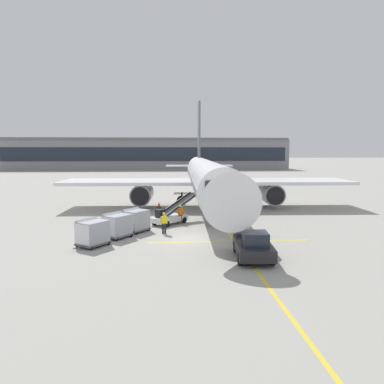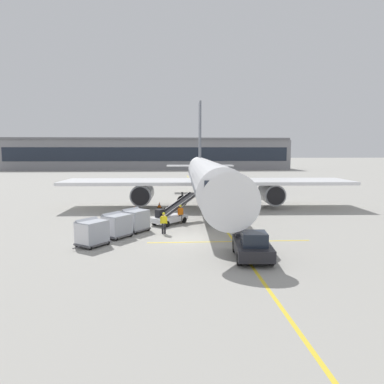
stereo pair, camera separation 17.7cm
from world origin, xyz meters
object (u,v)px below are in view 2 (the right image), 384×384
baggage_cart_lead (135,220)px  ground_crew_by_carts (180,213)px  baggage_cart_third (92,232)px  ground_crew_by_loader (164,222)px  baggage_cart_second (116,225)px  belt_loader (171,215)px  safety_cone_engine_keepout (134,210)px  safety_cone_wingtip (159,205)px  parked_airplane (207,177)px  pushback_tug (252,246)px

baggage_cart_lead → ground_crew_by_carts: baggage_cart_lead is taller
baggage_cart_third → ground_crew_by_loader: size_ratio=1.53×
baggage_cart_lead → baggage_cart_second: size_ratio=1.00×
belt_loader → baggage_cart_second: belt_loader is taller
ground_crew_by_carts → safety_cone_engine_keepout: 7.71m
baggage_cart_second → ground_crew_by_loader: bearing=16.3°
belt_loader → baggage_cart_lead: size_ratio=1.85×
ground_crew_by_loader → safety_cone_engine_keepout: size_ratio=2.37×
baggage_cart_second → ground_crew_by_carts: bearing=44.5°
baggage_cart_lead → safety_cone_wingtip: size_ratio=4.07×
safety_cone_engine_keepout → ground_crew_by_loader: bearing=-71.8°
safety_cone_wingtip → ground_crew_by_carts: bearing=-77.1°
parked_airplane → pushback_tug: size_ratio=9.53×
pushback_tug → safety_cone_wingtip: size_ratio=6.95×
baggage_cart_second → baggage_cart_lead: bearing=58.1°
baggage_cart_third → safety_cone_wingtip: (4.27, 16.80, -0.68)m
baggage_cart_third → ground_crew_by_carts: baggage_cart_third is taller
belt_loader → pushback_tug: belt_loader is taller
parked_airplane → ground_crew_by_loader: 14.74m
belt_loader → safety_cone_wingtip: 9.40m
parked_airplane → pushback_tug: parked_airplane is taller
baggage_cart_lead → pushback_tug: size_ratio=0.58×
baggage_cart_second → baggage_cart_third: bearing=-120.0°
baggage_cart_third → baggage_cart_lead: bearing=59.1°
baggage_cart_second → ground_crew_by_loader: 3.75m
parked_airplane → baggage_cart_third: size_ratio=16.31×
baggage_cart_third → ground_crew_by_carts: 9.77m
belt_loader → pushback_tug: (4.92, -11.21, 0.01)m
pushback_tug → safety_cone_engine_keepout: size_ratio=6.20×
baggage_cart_lead → baggage_cart_second: 2.36m
baggage_cart_lead → ground_crew_by_carts: bearing=37.9°
safety_cone_engine_keepout → safety_cone_wingtip: (2.57, 3.40, -0.04)m
baggage_cart_lead → baggage_cart_third: (-2.62, -4.38, 0.00)m
belt_loader → safety_cone_engine_keepout: (-3.89, 5.89, -0.45)m
safety_cone_wingtip → baggage_cart_third: bearing=-104.2°
baggage_cart_lead → pushback_tug: baggage_cart_lead is taller
belt_loader → ground_crew_by_loader: size_ratio=2.83×
pushback_tug → safety_cone_engine_keepout: pushback_tug is taller
baggage_cart_lead → safety_cone_wingtip: (1.65, 12.42, -0.68)m
belt_loader → ground_crew_by_loader: belt_loader is taller
belt_loader → baggage_cart_lead: belt_loader is taller
belt_loader → ground_crew_by_carts: size_ratio=2.83×
belt_loader → baggage_cart_second: size_ratio=1.85×
belt_loader → baggage_cart_third: size_ratio=1.85×
baggage_cart_lead → belt_loader: bearing=46.5°
baggage_cart_second → ground_crew_by_loader: baggage_cart_second is taller
parked_airplane → safety_cone_wingtip: size_ratio=66.30×
parked_airplane → pushback_tug: bearing=-88.1°
parked_airplane → baggage_cart_third: 19.90m
belt_loader → ground_crew_by_carts: (0.84, -0.16, 0.19)m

